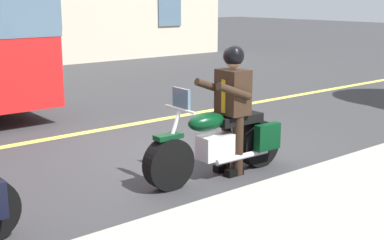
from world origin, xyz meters
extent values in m
plane|color=#333335|center=(0.00, 0.00, 0.00)|extent=(80.00, 80.00, 0.00)
cube|color=#E5DB4C|center=(0.00, -2.00, 0.01)|extent=(60.00, 0.16, 0.01)
cylinder|color=black|center=(1.01, 1.18, 0.33)|extent=(0.67, 0.22, 0.66)
cylinder|color=black|center=(-0.54, 1.23, 0.33)|extent=(0.67, 0.22, 0.66)
cube|color=silver|center=(0.21, 1.21, 0.42)|extent=(0.57, 0.30, 0.32)
ellipsoid|color=black|center=(0.41, 1.20, 0.78)|extent=(0.57, 0.30, 0.24)
cube|color=black|center=(-0.14, 1.22, 0.74)|extent=(0.71, 0.30, 0.12)
cube|color=black|center=(-0.48, 1.45, 0.48)|extent=(0.40, 0.13, 0.36)
cube|color=black|center=(-0.49, 1.01, 0.48)|extent=(0.40, 0.13, 0.36)
cylinder|color=silver|center=(0.99, 1.18, 0.60)|extent=(0.35, 0.06, 0.76)
cylinder|color=silver|center=(0.83, 1.19, 1.00)|extent=(0.05, 0.60, 0.04)
cube|color=black|center=(1.01, 1.18, 0.68)|extent=(0.36, 0.17, 0.06)
cylinder|color=silver|center=(-0.08, 1.38, 0.26)|extent=(0.90, 0.11, 0.08)
cube|color=slate|center=(0.81, 1.19, 1.12)|extent=(0.05, 0.32, 0.28)
cylinder|color=black|center=(-0.04, 1.33, 0.42)|extent=(0.14, 0.14, 0.84)
cube|color=black|center=(0.02, 1.33, 0.05)|extent=(0.26, 0.12, 0.10)
cylinder|color=black|center=(-0.04, 1.09, 0.42)|extent=(0.14, 0.14, 0.84)
cube|color=black|center=(0.02, 1.09, 0.05)|extent=(0.26, 0.12, 0.10)
cube|color=black|center=(-0.04, 1.21, 1.12)|extent=(0.33, 0.41, 0.60)
cube|color=#B28C14|center=(0.12, 1.21, 1.08)|extent=(0.03, 0.07, 0.44)
cylinder|color=black|center=(0.15, 1.43, 1.18)|extent=(0.55, 0.12, 0.28)
cylinder|color=black|center=(0.13, 0.99, 1.18)|extent=(0.55, 0.12, 0.28)
sphere|color=tan|center=(-0.04, 1.21, 1.55)|extent=(0.22, 0.22, 0.22)
sphere|color=black|center=(-0.04, 1.21, 1.60)|extent=(0.28, 0.28, 0.28)
cube|color=slate|center=(0.46, -4.05, 2.00)|extent=(0.06, 2.40, 1.90)
cube|color=slate|center=(-8.13, -10.97, 2.00)|extent=(1.10, 0.06, 1.60)
cube|color=slate|center=(-2.92, -10.97, 2.00)|extent=(1.10, 0.06, 1.60)
camera|label=1|loc=(4.75, 6.23, 2.36)|focal=49.61mm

